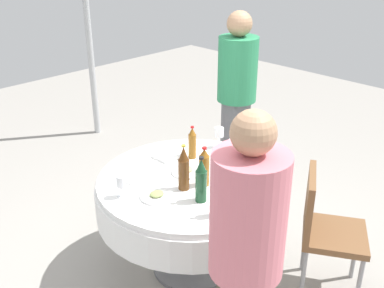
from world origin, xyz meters
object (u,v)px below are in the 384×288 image
dining_table (192,198)px  plate_mid (187,171)px  wine_glass_inner (242,140)px  person_rear (245,265)px  bottle_brown_rear (221,195)px  person_west (236,101)px  plate_outer (157,196)px  bottle_dark_green_west (201,181)px  wine_glass_right (121,183)px  wine_glass_front (219,133)px  plate_north (140,176)px  wine_glass_east (233,145)px  bottle_brown_south (184,169)px  chair_east (323,224)px  bottle_amber_right (192,143)px  wine_glass_north (254,169)px  bottle_amber_inner (204,167)px

dining_table → plate_mid: (0.03, 0.08, 0.16)m
wine_glass_inner → person_rear: person_rear is taller
bottle_brown_rear → person_west: bearing=36.8°
plate_outer → bottle_dark_green_west: bearing=-52.6°
wine_glass_right → wine_glass_front: bearing=3.3°
person_west → wine_glass_inner: bearing=-73.6°
bottle_brown_rear → bottle_dark_green_west: bottle_dark_green_west is taller
wine_glass_front → person_rear: person_rear is taller
wine_glass_inner → plate_north: (-0.74, 0.25, -0.10)m
dining_table → bottle_brown_rear: bearing=-114.6°
wine_glass_east → bottle_dark_green_west: bearing=-158.0°
wine_glass_inner → person_west: person_west is taller
wine_glass_front → plate_outer: (-0.81, -0.21, -0.10)m
wine_glass_right → person_rear: 1.01m
bottle_brown_south → plate_north: bearing=107.5°
bottle_dark_green_west → wine_glass_inner: bottle_dark_green_west is taller
wine_glass_east → chair_east: bearing=-87.6°
dining_table → wine_glass_inner: bearing=-0.2°
bottle_amber_right → wine_glass_north: 0.55m
plate_north → plate_mid: (0.26, -0.17, 0.00)m
dining_table → bottle_amber_inner: 0.30m
bottle_brown_south → wine_glass_front: bearing=22.5°
plate_mid → bottle_brown_south: bearing=-139.2°
wine_glass_inner → plate_mid: bearing=170.7°
bottle_amber_right → wine_glass_front: (0.27, -0.02, 0.00)m
bottle_dark_green_west → dining_table: bearing=55.8°
bottle_dark_green_west → wine_glass_inner: 0.71m
person_rear → chair_east: 1.03m
bottle_brown_south → person_west: (1.24, 0.61, -0.02)m
bottle_brown_rear → bottle_amber_right: (0.41, 0.63, -0.02)m
wine_glass_right → wine_glass_north: (0.67, -0.48, 0.02)m
bottle_brown_rear → plate_outer: size_ratio=1.42×
wine_glass_front → person_rear: bearing=-133.5°
bottle_brown_rear → person_rear: size_ratio=0.18×
bottle_amber_right → person_rear: (-0.74, -1.08, -0.02)m
bottle_brown_south → bottle_amber_inner: size_ratio=1.15×
dining_table → wine_glass_north: bearing=-58.9°
bottle_dark_green_west → person_west: 1.48m
chair_east → bottle_amber_inner: bearing=-85.2°
wine_glass_inner → chair_east: wine_glass_inner is taller
person_west → dining_table: bearing=-90.0°
plate_mid → chair_east: (0.42, -0.82, -0.23)m
dining_table → plate_north: bearing=132.7°
dining_table → plate_outer: plate_outer is taller
bottle_dark_green_west → wine_glass_front: bearing=33.7°
plate_outer → plate_mid: bearing=15.5°
wine_glass_east → plate_mid: 0.41m
bottle_amber_right → wine_glass_north: size_ratio=1.54×
wine_glass_east → wine_glass_front: bearing=70.2°
bottle_dark_green_west → wine_glass_right: bottle_dark_green_west is taller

